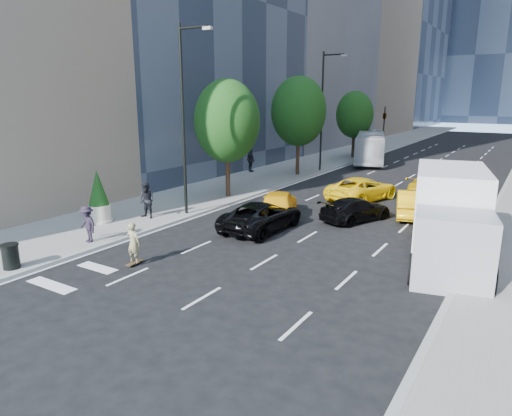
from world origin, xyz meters
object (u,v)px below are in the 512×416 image
Objects in this scene: black_sedan_lincoln at (262,216)px; black_sedan_mercedes at (356,209)px; skateboarder at (134,245)px; trash_can at (11,257)px; box_truck at (450,215)px; city_bus at (370,147)px; planter_shrub at (99,197)px.

black_sedan_lincoln is 1.19× the size of black_sedan_mercedes.
trash_can is at bearing 35.71° from skateboarder.
black_sedan_mercedes is 0.55× the size of box_truck.
black_sedan_mercedes is at bearing 58.73° from trash_can.
black_sedan_lincoln is at bearing 62.54° from trash_can.
skateboarder is 12.71m from box_truck.
city_bus reaches higher than trash_can.
box_truck is at bearing 167.56° from black_sedan_mercedes.
box_truck is 8.72× the size of trash_can.
skateboarder is 1.79× the size of trash_can.
black_sedan_mercedes is at bearing 35.32° from planter_shrub.
trash_can is at bearing -110.21° from city_bus.
planter_shrub reaches higher than skateboarder.
black_sedan_lincoln is 0.46× the size of city_bus.
black_sedan_mercedes is at bearing -120.59° from skateboarder.
skateboarder is at bearing 76.47° from black_sedan_lincoln.
black_sedan_lincoln is at bearing -109.84° from skateboarder.
box_truck is 16.74m from planter_shrub.
city_bus is (-3.33, 26.49, 0.85)m from black_sedan_lincoln.
trash_can is (-8.50, -14.00, -0.02)m from black_sedan_mercedes.
city_bus is 4.11× the size of planter_shrub.
box_truck is (8.60, 0.46, 1.12)m from black_sedan_lincoln.
box_truck is (11.93, -26.02, 0.27)m from city_bus.
box_truck reaches higher than trash_can.
skateboarder is 33.40m from city_bus.
planter_shrub is (-4.29, -30.15, -0.11)m from city_bus.
black_sedan_mercedes is 23.36m from city_bus.
box_truck reaches higher than black_sedan_mercedes.
planter_shrub is (-2.49, 6.21, 0.85)m from trash_can.
city_bus is 30.45m from planter_shrub.
planter_shrub is (-10.99, -7.79, 0.82)m from black_sedan_mercedes.
black_sedan_lincoln is 5.33m from black_sedan_mercedes.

